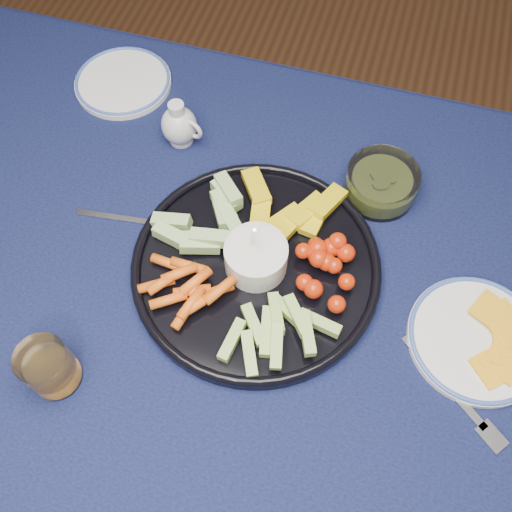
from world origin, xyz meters
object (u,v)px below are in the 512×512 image
(dining_table, at_px, (218,345))
(crudite_platter, at_px, (254,263))
(creamer_pitcher, at_px, (180,125))
(side_plate_extra, at_px, (123,82))
(pickle_bowl, at_px, (381,184))
(cheese_plate, at_px, (477,338))
(juice_tumbler, at_px, (50,369))

(dining_table, height_order, crudite_platter, crudite_platter)
(dining_table, xyz_separation_m, crudite_platter, (0.03, 0.10, 0.11))
(creamer_pitcher, bearing_deg, crudite_platter, -47.23)
(crudite_platter, bearing_deg, side_plate_extra, 138.55)
(creamer_pitcher, distance_m, side_plate_extra, 0.18)
(side_plate_extra, bearing_deg, pickle_bowl, -12.33)
(cheese_plate, bearing_deg, crudite_platter, 176.46)
(juice_tumbler, bearing_deg, crudite_platter, 48.16)
(crudite_platter, xyz_separation_m, pickle_bowl, (0.15, 0.19, 0.00))
(dining_table, distance_m, crudite_platter, 0.15)
(pickle_bowl, bearing_deg, side_plate_extra, 167.67)
(cheese_plate, xyz_separation_m, juice_tumbler, (-0.54, -0.21, 0.02))
(juice_tumbler, height_order, side_plate_extra, juice_tumbler)
(dining_table, relative_size, juice_tumbler, 20.75)
(dining_table, relative_size, cheese_plate, 8.65)
(dining_table, height_order, pickle_bowl, pickle_bowl)
(crudite_platter, xyz_separation_m, cheese_plate, (0.33, -0.02, -0.01))
(creamer_pitcher, xyz_separation_m, pickle_bowl, (0.34, -0.02, -0.01))
(cheese_plate, height_order, juice_tumbler, juice_tumbler)
(dining_table, distance_m, cheese_plate, 0.38)
(crudite_platter, bearing_deg, pickle_bowl, 51.51)
(juice_tumbler, relative_size, side_plate_extra, 0.46)
(crudite_platter, xyz_separation_m, juice_tumbler, (-0.21, -0.23, 0.01))
(pickle_bowl, bearing_deg, juice_tumbler, -130.37)
(crudite_platter, relative_size, creamer_pitcher, 4.41)
(dining_table, bearing_deg, juice_tumbler, -143.23)
(creamer_pitcher, bearing_deg, cheese_plate, -23.56)
(dining_table, xyz_separation_m, pickle_bowl, (0.18, 0.29, 0.11))
(creamer_pitcher, height_order, juice_tumbler, creamer_pitcher)
(juice_tumbler, bearing_deg, creamer_pitcher, 87.63)
(creamer_pitcher, height_order, pickle_bowl, creamer_pitcher)
(dining_table, xyz_separation_m, juice_tumbler, (-0.18, -0.13, 0.12))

